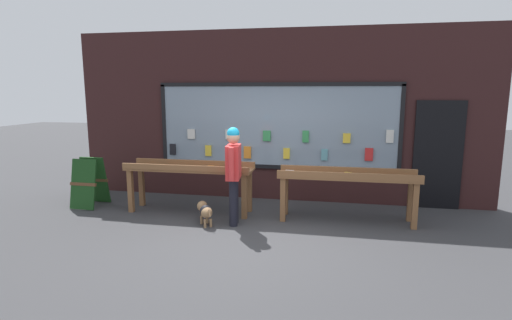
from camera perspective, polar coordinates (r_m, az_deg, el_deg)
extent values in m
plane|color=#38383A|center=(6.38, -0.41, -11.02)|extent=(40.00, 40.00, 0.00)
cube|color=#331919|center=(8.34, 2.91, 6.27)|extent=(8.64, 0.20, 3.51)
cube|color=gray|center=(8.23, 2.89, 4.84)|extent=(4.90, 0.03, 1.69)
cube|color=black|center=(8.20, 2.94, 10.75)|extent=(4.98, 0.06, 0.08)
cube|color=black|center=(8.35, 2.84, -0.96)|extent=(4.98, 0.06, 0.08)
cube|color=black|center=(8.92, -12.94, 4.99)|extent=(0.08, 0.06, 1.69)
cube|color=black|center=(8.24, 20.04, 4.27)|extent=(0.08, 0.06, 1.69)
cube|color=black|center=(8.87, -11.80, 1.50)|extent=(0.13, 0.03, 0.24)
cube|color=silver|center=(8.66, -9.23, 3.70)|extent=(0.16, 0.03, 0.21)
cube|color=yellow|center=(8.58, -6.82, 1.34)|extent=(0.13, 0.03, 0.23)
cube|color=silver|center=(8.41, -3.93, 3.67)|extent=(0.13, 0.03, 0.20)
cube|color=orange|center=(8.36, -1.24, 1.09)|extent=(0.15, 0.03, 0.25)
cube|color=#338C4C|center=(8.24, 1.55, 3.47)|extent=(0.16, 0.03, 0.22)
cube|color=yellow|center=(8.23, 4.38, 0.94)|extent=(0.13, 0.03, 0.22)
cube|color=#338C4C|center=(8.14, 7.10, 3.35)|extent=(0.13, 0.03, 0.24)
cube|color=#5999A5|center=(8.17, 9.75, 0.75)|extent=(0.13, 0.03, 0.23)
cube|color=yellow|center=(8.13, 12.83, 3.06)|extent=(0.15, 0.03, 0.19)
cube|color=red|center=(8.19, 15.83, 0.77)|extent=(0.16, 0.03, 0.25)
cube|color=silver|center=(8.19, 18.58, 3.23)|extent=(0.14, 0.03, 0.25)
cube|color=black|center=(8.44, 24.54, 0.61)|extent=(0.90, 0.04, 2.10)
cube|color=brown|center=(7.92, -17.46, -4.25)|extent=(0.09, 0.09, 0.81)
cube|color=brown|center=(7.17, -1.69, -5.26)|extent=(0.09, 0.09, 0.81)
cube|color=brown|center=(8.31, -16.02, -3.54)|extent=(0.09, 0.09, 0.81)
cube|color=brown|center=(7.59, -0.96, -4.40)|extent=(0.09, 0.09, 0.81)
cube|color=brown|center=(7.58, -9.48, -1.25)|extent=(2.40, 0.63, 0.04)
cube|color=brown|center=(7.32, -10.23, -1.19)|extent=(2.40, 0.08, 0.12)
cube|color=brown|center=(7.82, -8.81, -0.44)|extent=(2.40, 0.08, 0.12)
cube|color=black|center=(7.99, -16.45, -0.74)|extent=(0.16, 0.20, 0.02)
cube|color=#2659B2|center=(7.84, -14.06, -0.83)|extent=(0.16, 0.22, 0.02)
cube|color=silver|center=(7.56, -12.17, -1.08)|extent=(0.17, 0.23, 0.03)
cube|color=red|center=(7.43, -10.24, -1.23)|extent=(0.16, 0.20, 0.03)
cube|color=orange|center=(7.53, -6.71, -1.01)|extent=(0.14, 0.24, 0.02)
cube|color=#2659B2|center=(7.30, -4.76, -1.32)|extent=(0.16, 0.23, 0.02)
cube|color=red|center=(7.37, -1.82, -1.21)|extent=(0.19, 0.22, 0.02)
cube|color=brown|center=(7.05, 3.87, -5.66)|extent=(0.09, 0.09, 0.78)
cube|color=brown|center=(7.14, 21.77, -6.16)|extent=(0.09, 0.09, 0.78)
cube|color=brown|center=(7.45, 4.26, -4.81)|extent=(0.09, 0.09, 0.78)
cube|color=brown|center=(7.54, 21.18, -5.29)|extent=(0.09, 0.09, 0.78)
cube|color=brown|center=(7.12, 12.94, -2.34)|extent=(2.40, 0.60, 0.04)
cube|color=brown|center=(6.85, 13.04, -2.30)|extent=(2.40, 0.08, 0.12)
cube|color=brown|center=(7.36, 12.89, -1.46)|extent=(2.40, 0.08, 0.12)
cube|color=silver|center=(7.21, 4.68, -1.68)|extent=(0.18, 0.21, 0.03)
cube|color=#994CA5|center=(7.04, 8.42, -2.08)|extent=(0.16, 0.19, 0.02)
cube|color=yellow|center=(7.15, 12.81, -1.98)|extent=(0.17, 0.24, 0.03)
cube|color=silver|center=(7.14, 16.89, -2.20)|extent=(0.14, 0.23, 0.03)
cube|color=#338C4C|center=(7.20, 21.21, -2.38)|extent=(0.19, 0.22, 0.02)
cylinder|color=black|center=(6.80, -3.26, -6.14)|extent=(0.14, 0.14, 0.81)
cylinder|color=black|center=(6.95, -3.10, -5.78)|extent=(0.14, 0.14, 0.81)
cube|color=red|center=(6.72, -3.23, -0.28)|extent=(0.28, 0.48, 0.57)
cylinder|color=red|center=(6.43, -3.55, -0.61)|extent=(0.09, 0.09, 0.54)
cylinder|color=red|center=(6.99, -2.95, 0.25)|extent=(0.09, 0.09, 0.54)
sphere|color=tan|center=(6.66, -3.27, 3.24)|extent=(0.22, 0.22, 0.22)
sphere|color=#19A5E0|center=(6.65, -3.27, 3.80)|extent=(0.21, 0.21, 0.21)
ellipsoid|color=#99724C|center=(6.90, -7.17, -7.33)|extent=(0.37, 0.41, 0.20)
ellipsoid|color=black|center=(6.90, -7.17, -7.25)|extent=(0.30, 0.30, 0.21)
sphere|color=#99724C|center=(7.09, -7.69, -6.54)|extent=(0.18, 0.18, 0.18)
cylinder|color=#99724C|center=(6.70, -6.67, -7.57)|extent=(0.08, 0.09, 0.12)
cylinder|color=#99724C|center=(7.06, -6.99, -8.39)|extent=(0.04, 0.04, 0.14)
cylinder|color=#99724C|center=(7.04, -7.79, -8.48)|extent=(0.04, 0.04, 0.14)
cylinder|color=#99724C|center=(6.87, -6.47, -8.91)|extent=(0.04, 0.04, 0.14)
cylinder|color=#99724C|center=(6.84, -7.30, -9.01)|extent=(0.04, 0.04, 0.14)
cube|color=#193F19|center=(8.43, -23.46, -3.20)|extent=(0.51, 0.23, 0.96)
cube|color=brown|center=(8.43, -23.46, -3.20)|extent=(0.55, 0.06, 0.07)
cube|color=#193F19|center=(8.76, -21.95, -2.64)|extent=(0.51, 0.23, 0.96)
cube|color=brown|center=(8.76, -21.95, -2.64)|extent=(0.55, 0.06, 0.07)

